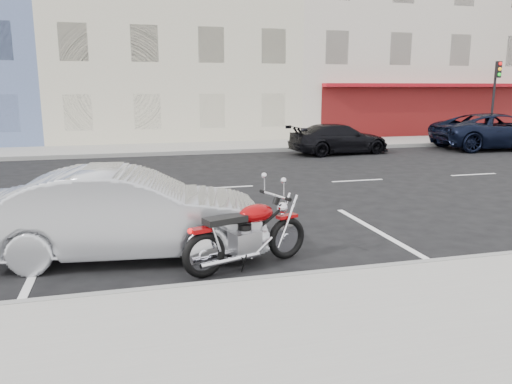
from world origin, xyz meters
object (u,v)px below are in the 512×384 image
at_px(traffic_light, 495,90).
at_px(sedan_silver, 127,213).
at_px(motorcycle, 288,228).
at_px(fire_hydrant, 464,131).
at_px(car_far, 339,139).
at_px(suv_far, 498,131).

relative_size(traffic_light, sedan_silver, 0.86).
distance_m(motorcycle, sedan_silver, 2.60).
xyz_separation_m(traffic_light, sedan_silver, (-18.12, -13.52, -1.83)).
height_order(fire_hydrant, sedan_silver, sedan_silver).
bearing_deg(motorcycle, sedan_silver, 144.66).
relative_size(traffic_light, car_far, 0.90).
distance_m(fire_hydrant, car_far, 8.51).
relative_size(fire_hydrant, car_far, 0.17).
bearing_deg(traffic_light, suv_far, -125.84).
distance_m(fire_hydrant, motorcycle, 20.21).
height_order(traffic_light, sedan_silver, traffic_light).
distance_m(suv_far, car_far, 7.46).
height_order(traffic_light, suv_far, traffic_light).
relative_size(fire_hydrant, motorcycle, 0.34).
height_order(fire_hydrant, suv_far, suv_far).
height_order(motorcycle, sedan_silver, sedan_silver).
relative_size(traffic_light, fire_hydrant, 5.28).
bearing_deg(fire_hydrant, car_far, -161.06).
xyz_separation_m(fire_hydrant, sedan_silver, (-16.62, -13.69, 0.20)).
bearing_deg(fire_hydrant, traffic_light, -6.36).
height_order(suv_far, car_far, suv_far).
xyz_separation_m(traffic_light, car_far, (-9.55, -2.59, -1.94)).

